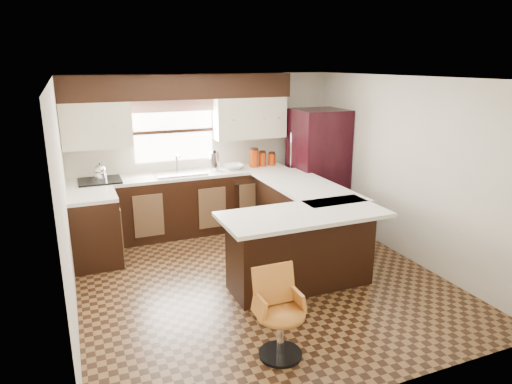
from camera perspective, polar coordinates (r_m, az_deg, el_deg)
name	(u,v)px	position (r m, az deg, el deg)	size (l,w,h in m)	color
floor	(259,278)	(5.71, 0.41, -10.74)	(4.40, 4.40, 0.00)	#49301A
ceiling	(260,78)	(5.11, 0.47, 14.08)	(4.40, 4.40, 0.00)	silver
wall_back	(206,151)	(7.31, -6.30, 5.08)	(4.40, 4.40, 0.00)	beige
wall_front	(376,256)	(3.48, 14.81, -7.77)	(4.40, 4.40, 0.00)	beige
wall_left	(64,205)	(4.90, -22.83, -1.54)	(4.40, 4.40, 0.00)	beige
wall_right	(405,169)	(6.38, 18.12, 2.77)	(4.40, 4.40, 0.00)	beige
base_cab_back	(185,205)	(7.10, -8.92, -1.59)	(3.30, 0.60, 0.90)	black
base_cab_left	(95,231)	(6.32, -19.47, -4.57)	(0.60, 0.70, 0.90)	black
counter_back	(183,175)	(6.98, -9.09, 2.11)	(3.30, 0.60, 0.04)	silver
counter_left	(91,196)	(6.18, -19.87, -0.46)	(0.60, 0.70, 0.04)	silver
soffit	(181,87)	(6.92, -9.40, 12.87)	(3.40, 0.35, 0.36)	black
upper_cab_left	(96,125)	(6.79, -19.36, 7.89)	(0.94, 0.35, 0.64)	beige
upper_cab_right	(249,118)	(7.29, -0.83, 9.27)	(1.14, 0.35, 0.64)	beige
window_pane	(174,131)	(7.12, -10.24, 7.48)	(1.20, 0.02, 0.90)	white
valance	(173,106)	(7.03, -10.32, 10.58)	(1.30, 0.06, 0.18)	#D19B93
sink	(180,173)	(6.94, -9.46, 2.33)	(0.75, 0.45, 0.03)	#B2B2B7
dishwasher	(252,204)	(7.14, -0.54, -1.48)	(0.58, 0.03, 0.78)	black
cooktop	(100,181)	(6.79, -18.94, 1.34)	(0.58, 0.50, 0.03)	black
peninsula_long	(301,219)	(6.42, 5.67, -3.39)	(0.60, 1.95, 0.90)	black
peninsula_return	(301,250)	(5.39, 5.59, -7.27)	(1.65, 0.60, 0.90)	black
counter_pen_long	(305,186)	(6.30, 6.19, 0.73)	(0.84, 1.95, 0.04)	silver
counter_pen_return	(304,215)	(5.13, 6.00, -2.82)	(1.89, 0.84, 0.04)	silver
refrigerator	(317,167)	(7.45, 7.69, 3.09)	(0.80, 0.76, 1.86)	black
bar_chair	(281,315)	(4.18, 3.14, -15.15)	(0.44, 0.44, 0.82)	#C07328
kettle	(100,171)	(6.76, -18.91, 2.44)	(0.18, 0.18, 0.24)	silver
percolator	(214,162)	(7.07, -5.23, 3.82)	(0.15, 0.15, 0.29)	silver
mixing_bowl	(233,167)	(7.18, -2.83, 3.19)	(0.31, 0.31, 0.08)	white
canister_large	(254,158)	(7.31, -0.24, 4.22)	(0.14, 0.14, 0.27)	#9C2D06
canister_med	(262,159)	(7.37, 0.82, 4.09)	(0.12, 0.12, 0.22)	#9C2D06
canister_small	(272,160)	(7.44, 1.99, 4.08)	(0.12, 0.12, 0.19)	#9C2D06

